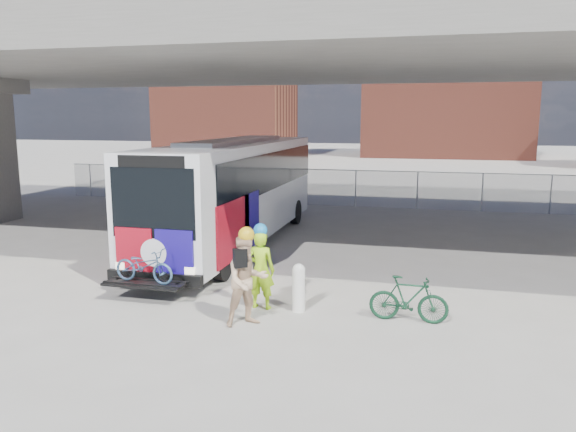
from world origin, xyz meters
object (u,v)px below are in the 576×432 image
(bollard, at_px, (299,286))
(cyclist_tan, at_px, (247,279))
(bus, at_px, (235,184))
(bike_parked, at_px, (409,299))
(cyclist_hivis, at_px, (261,268))

(bollard, bearing_deg, cyclist_tan, -128.10)
(bollard, bearing_deg, bus, 120.73)
(cyclist_tan, height_order, bike_parked, cyclist_tan)
(bus, xyz_separation_m, cyclist_hivis, (2.86, -6.33, -1.13))
(cyclist_hivis, distance_m, bike_parked, 3.42)
(bus, bearing_deg, cyclist_tan, -68.78)
(bollard, bearing_deg, cyclist_hivis, 180.00)
(bus, bearing_deg, cyclist_hivis, -65.71)
(cyclist_hivis, distance_m, cyclist_tan, 1.12)
(cyclist_tan, xyz_separation_m, bike_parked, (3.35, 1.04, -0.50))
(bus, bearing_deg, bike_parked, -45.73)
(bus, distance_m, cyclist_hivis, 7.04)
(bus, relative_size, bollard, 11.44)
(bus, distance_m, cyclist_tan, 8.06)
(bollard, relative_size, cyclist_hivis, 0.56)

